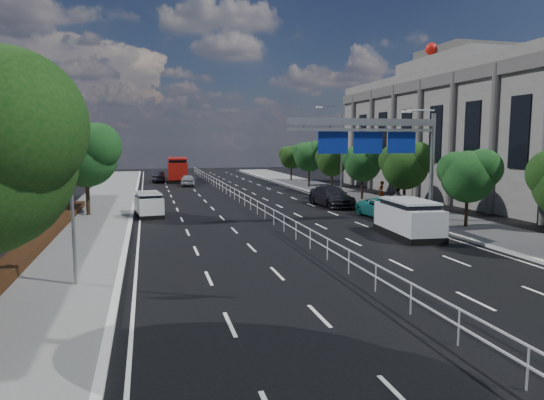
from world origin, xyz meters
name	(u,v)px	position (x,y,z in m)	size (l,w,h in m)	color
ground	(341,269)	(0.00, 0.00, 0.00)	(160.00, 160.00, 0.00)	black
sidewalk_near	(47,288)	(-11.50, 0.00, 0.07)	(5.00, 140.00, 0.14)	slate
kerb_near	(119,283)	(-9.00, 0.00, 0.07)	(0.25, 140.00, 0.15)	silver
kerb_far	(519,255)	(9.00, 0.00, 0.07)	(0.25, 140.00, 0.15)	silver
median_fence	(241,198)	(0.00, 22.50, 0.53)	(0.05, 85.00, 1.02)	silver
hedge_near	(25,253)	(-13.30, 5.00, 0.36)	(1.00, 36.00, 0.44)	black
toilet_sign	(59,209)	(-10.95, 0.00, 2.94)	(1.62, 0.18, 4.34)	gray
overhead_gantry	(379,138)	(6.74, 10.05, 5.61)	(10.24, 0.38, 7.45)	gray
streetlight_far	(339,143)	(10.50, 26.00, 5.21)	(2.78, 2.40, 9.00)	gray
civic_hall	(482,132)	(23.72, 22.00, 6.27)	(14.40, 36.00, 14.35)	slate
near_tree_back	(86,152)	(-11.94, 17.97, 4.61)	(4.84, 4.51, 6.69)	black
far_tree_c	(469,173)	(11.24, 6.98, 3.43)	(3.52, 3.28, 4.94)	black
far_tree_d	(406,164)	(11.25, 14.48, 3.69)	(3.85, 3.59, 5.34)	black
far_tree_e	(363,162)	(11.25, 21.98, 3.56)	(3.63, 3.38, 5.13)	black
far_tree_f	(333,159)	(11.24, 29.48, 3.49)	(3.52, 3.28, 5.02)	black
far_tree_g	(310,155)	(11.25, 36.98, 3.75)	(3.96, 3.69, 5.45)	black
far_tree_h	(292,156)	(11.24, 44.48, 3.42)	(3.41, 3.18, 4.91)	black
white_minivan	(148,204)	(-7.80, 17.27, 0.85)	(2.17, 4.14, 1.72)	black
red_bus	(178,169)	(-3.75, 49.04, 1.65)	(3.04, 10.72, 3.17)	black
near_car_silver	(188,180)	(-3.05, 40.81, 0.71)	(1.67, 4.16, 1.42)	#93969A
near_car_dark	(159,177)	(-6.34, 47.04, 0.72)	(1.51, 4.34, 1.43)	black
silver_minivan	(409,218)	(6.50, 5.75, 1.03)	(2.51, 5.21, 2.11)	black
parked_car_teal	(385,208)	(8.30, 12.00, 0.69)	(2.30, 4.99, 1.39)	#18706E
parked_car_dark	(331,196)	(7.03, 19.00, 0.83)	(2.31, 5.69, 1.65)	black
pedestrian_a	(381,192)	(11.43, 18.71, 1.08)	(0.69, 0.45, 1.89)	gray
pedestrian_b	(397,200)	(10.37, 14.10, 1.01)	(0.85, 0.66, 1.74)	gray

